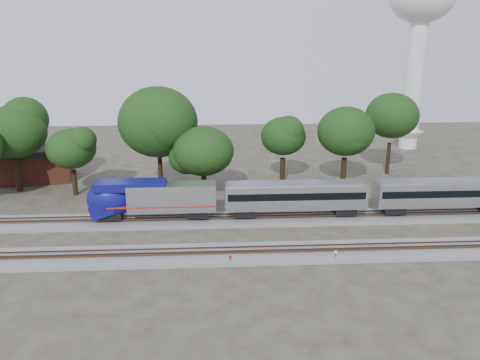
{
  "coord_description": "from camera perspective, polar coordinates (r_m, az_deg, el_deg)",
  "views": [
    {
      "loc": [
        0.1,
        -47.7,
        20.55
      ],
      "look_at": [
        3.19,
        5.0,
        5.48
      ],
      "focal_mm": 35.0,
      "sensor_mm": 36.0,
      "label": 1
    }
  ],
  "objects": [
    {
      "name": "switch_stand_red",
      "position": [
        46.19,
        -1.21,
        -9.62
      ],
      "size": [
        0.31,
        0.09,
        0.99
      ],
      "rotation": [
        0.0,
        0.0,
        -0.2
      ],
      "color": "#512D19",
      "rests_on": "ground"
    },
    {
      "name": "tree_3",
      "position": [
        68.6,
        -9.96,
        6.97
      ],
      "size": [
        10.32,
        10.32,
        14.55
      ],
      "color": "black",
      "rests_on": "ground"
    },
    {
      "name": "tree_7",
      "position": [
        80.46,
        18.03,
        7.46
      ],
      "size": [
        9.95,
        9.95,
        14.03
      ],
      "color": "black",
      "rests_on": "ground"
    },
    {
      "name": "switch_lever",
      "position": [
        47.16,
        3.03,
        -9.73
      ],
      "size": [
        0.58,
        0.47,
        0.3
      ],
      "primitive_type": "cube",
      "rotation": [
        0.0,
        0.0,
        0.39
      ],
      "color": "#512D19",
      "rests_on": "ground"
    },
    {
      "name": "brick_building",
      "position": [
        81.17,
        -23.65,
        1.82
      ],
      "size": [
        12.07,
        9.52,
        5.21
      ],
      "rotation": [
        0.0,
        0.0,
        0.19
      ],
      "color": "brown",
      "rests_on": "ground"
    },
    {
      "name": "tree_6",
      "position": [
        70.4,
        12.8,
        5.78
      ],
      "size": [
        8.78,
        8.78,
        12.38
      ],
      "color": "black",
      "rests_on": "ground"
    },
    {
      "name": "ground",
      "position": [
        51.94,
        -3.22,
        -7.4
      ],
      "size": [
        160.0,
        160.0,
        0.0
      ],
      "primitive_type": "plane",
      "color": "#383328",
      "rests_on": "ground"
    },
    {
      "name": "track_near",
      "position": [
        48.21,
        -3.2,
        -9.06
      ],
      "size": [
        160.0,
        5.0,
        0.73
      ],
      "color": "slate",
      "rests_on": "ground"
    },
    {
      "name": "tree_4",
      "position": [
        64.58,
        -4.49,
        3.52
      ],
      "size": [
        6.86,
        6.86,
        9.67
      ],
      "color": "black",
      "rests_on": "ground"
    },
    {
      "name": "tree_2",
      "position": [
        69.82,
        -19.88,
        3.6
      ],
      "size": [
        6.92,
        6.92,
        9.75
      ],
      "color": "black",
      "rests_on": "ground"
    },
    {
      "name": "switch_stand_white",
      "position": [
        47.86,
        11.58,
        -8.87
      ],
      "size": [
        0.35,
        0.18,
        1.15
      ],
      "rotation": [
        0.0,
        0.0,
        -0.41
      ],
      "color": "#512D19",
      "rests_on": "ground"
    },
    {
      "name": "track_far",
      "position": [
        57.43,
        -3.25,
        -4.84
      ],
      "size": [
        160.0,
        5.0,
        0.73
      ],
      "color": "slate",
      "rests_on": "ground"
    },
    {
      "name": "tree_5",
      "position": [
        71.68,
        5.3,
        5.33
      ],
      "size": [
        7.59,
        7.59,
        10.7
      ],
      "color": "black",
      "rests_on": "ground"
    },
    {
      "name": "tree_1",
      "position": [
        74.62,
        -26.05,
        5.24
      ],
      "size": [
        8.94,
        8.94,
        12.6
      ],
      "color": "black",
      "rests_on": "ground"
    },
    {
      "name": "water_tower",
      "position": [
        103.13,
        21.15,
        18.2
      ],
      "size": [
        12.9,
        12.9,
        35.7
      ],
      "color": "silver",
      "rests_on": "ground"
    }
  ]
}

